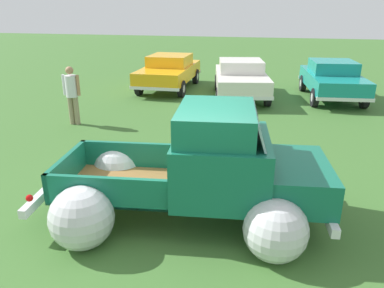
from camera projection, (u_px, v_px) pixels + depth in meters
name	position (u px, v px, depth m)	size (l,w,h in m)	color
ground_plane	(182.00, 216.00, 6.25)	(80.00, 80.00, 0.00)	#3D6B2D
vintage_pickup_truck	(205.00, 177.00, 5.94)	(4.81, 3.19, 1.96)	black
show_car_0	(169.00, 71.00, 15.71)	(2.03, 4.41, 1.43)	black
show_car_1	(241.00, 77.00, 14.20)	(2.65, 4.42, 1.43)	black
show_car_2	(332.00, 78.00, 14.00)	(2.30, 4.31, 1.43)	black
spectator_0	(72.00, 92.00, 10.82)	(0.54, 0.37, 1.73)	gray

